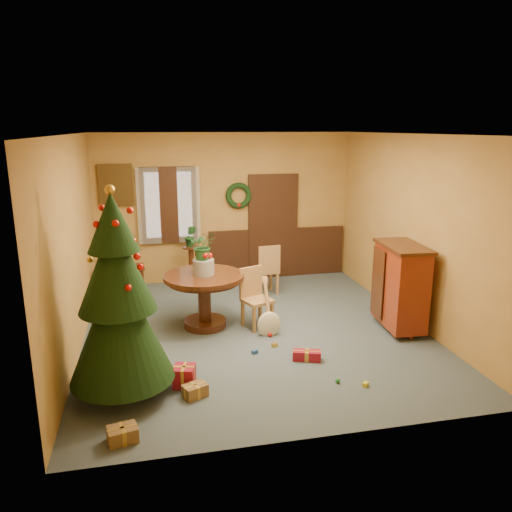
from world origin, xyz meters
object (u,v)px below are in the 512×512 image
object	(u,v)px
writing_desk	(122,276)
sideboard	(401,285)
dining_table	(204,290)
chair_near	(255,295)
christmas_tree	(118,301)

from	to	relation	value
writing_desk	sideboard	world-z (taller)	sideboard
dining_table	sideboard	distance (m)	2.96
chair_near	christmas_tree	bearing A→B (deg)	-138.01
christmas_tree	sideboard	bearing A→B (deg)	15.49
christmas_tree	sideboard	distance (m)	4.18
dining_table	chair_near	bearing A→B (deg)	-8.96
dining_table	christmas_tree	xyz separation A→B (m)	(-1.14, -1.83, 0.56)
writing_desk	sideboard	xyz separation A→B (m)	(4.14, -2.00, 0.20)
chair_near	sideboard	xyz separation A→B (m)	(2.11, -0.60, 0.21)
christmas_tree	dining_table	bearing A→B (deg)	58.03
dining_table	writing_desk	xyz separation A→B (m)	(-1.28, 1.28, -0.07)
chair_near	writing_desk	world-z (taller)	chair_near
chair_near	writing_desk	size ratio (longest dim) A/B	1.17
writing_desk	christmas_tree	bearing A→B (deg)	-87.58
dining_table	writing_desk	world-z (taller)	dining_table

